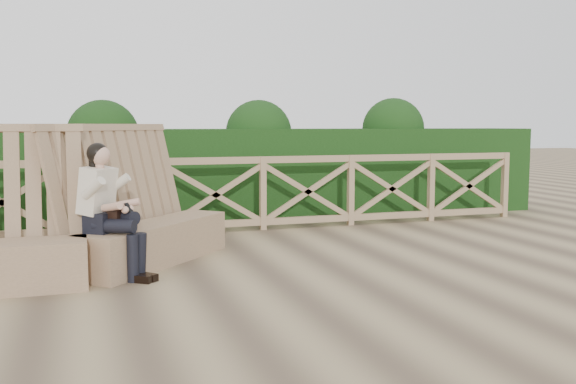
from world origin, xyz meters
name	(u,v)px	position (x,y,z in m)	size (l,w,h in m)	color
ground	(293,290)	(0.00, 0.00, 0.00)	(60.00, 60.00, 0.00)	brown
bench	(65,238)	(-2.05, 1.30, 0.40)	(3.87, 2.20, 1.60)	#7F6348
woman	(108,205)	(-1.63, 1.09, 0.75)	(0.79, 0.74, 1.39)	black
guardrail	(215,195)	(0.00, 3.50, 0.55)	(10.10, 0.09, 1.10)	#9B7C5A
hedge	(200,175)	(0.00, 4.70, 0.75)	(12.00, 1.20, 1.50)	black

